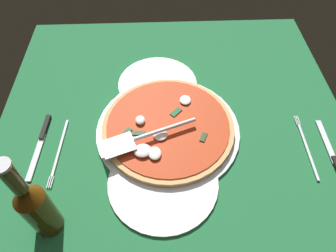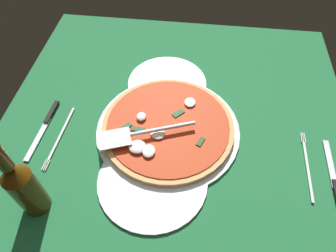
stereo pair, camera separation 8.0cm
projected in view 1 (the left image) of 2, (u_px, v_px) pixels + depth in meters
ground_plane at (173, 124)px, 83.55cm from camera, size 95.05×95.05×0.80cm
checker_pattern at (173, 123)px, 83.20cm from camera, size 95.05×95.05×0.10cm
pizza_pan at (168, 130)px, 81.09cm from camera, size 37.92×37.92×1.05cm
dinner_plate_left at (158, 84)px, 91.80cm from camera, size 23.53×23.53×1.00cm
dinner_plate_right at (163, 182)px, 71.58cm from camera, size 25.97×25.97×1.00cm
pizza at (168, 127)px, 79.87cm from camera, size 34.71×34.71×3.05cm
pizza_server at (145, 136)px, 74.87cm from camera, size 11.56×24.12×1.00cm
place_setting_near at (50, 146)px, 77.92cm from camera, size 21.94×12.77×1.40cm
place_setting_far at (319, 152)px, 76.90cm from camera, size 22.12×13.07×1.40cm
beer_bottle at (36, 206)px, 58.16cm from camera, size 5.84×5.84×25.20cm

